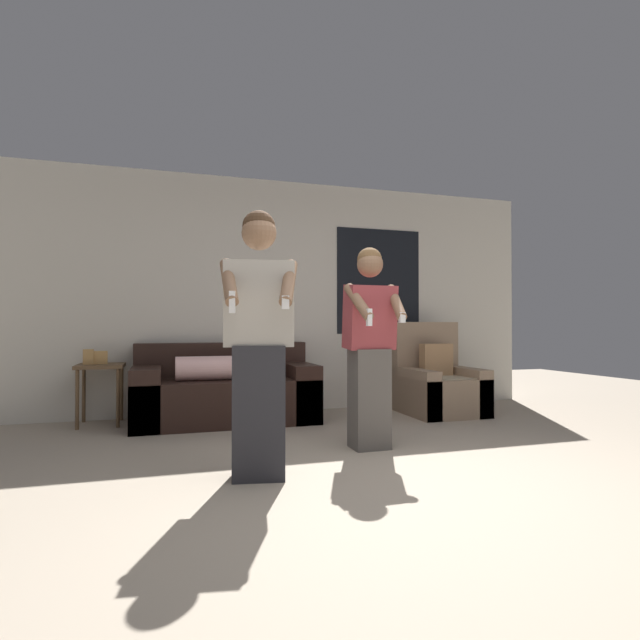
# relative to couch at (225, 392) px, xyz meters

# --- Properties ---
(ground_plane) EXTENTS (14.00, 14.00, 0.00)m
(ground_plane) POSITION_rel_couch_xyz_m (0.74, -2.64, -0.31)
(ground_plane) COLOR tan
(wall_back) EXTENTS (6.33, 0.07, 2.70)m
(wall_back) POSITION_rel_couch_xyz_m (0.76, 0.49, 1.05)
(wall_back) COLOR beige
(wall_back) RESTS_ON ground_plane
(couch) EXTENTS (1.83, 0.90, 0.81)m
(couch) POSITION_rel_couch_xyz_m (0.00, 0.00, 0.00)
(couch) COLOR black
(couch) RESTS_ON ground_plane
(armchair) EXTENTS (0.81, 0.89, 1.04)m
(armchair) POSITION_rel_couch_xyz_m (2.37, -0.18, 0.02)
(armchair) COLOR #937A60
(armchair) RESTS_ON ground_plane
(side_table) EXTENTS (0.44, 0.47, 0.76)m
(side_table) POSITION_rel_couch_xyz_m (-1.22, 0.20, 0.21)
(side_table) COLOR brown
(side_table) RESTS_ON ground_plane
(person_left) EXTENTS (0.51, 0.53, 1.75)m
(person_left) POSITION_rel_couch_xyz_m (-0.01, -2.03, 0.58)
(person_left) COLOR #28282D
(person_left) RESTS_ON ground_plane
(person_right) EXTENTS (0.46, 0.47, 1.63)m
(person_right) POSITION_rel_couch_xyz_m (0.99, -1.50, 0.53)
(person_right) COLOR #56514C
(person_right) RESTS_ON ground_plane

